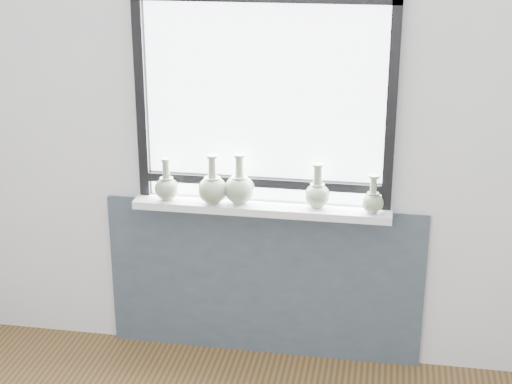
% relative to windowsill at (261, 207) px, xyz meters
% --- Properties ---
extents(back_wall, '(3.60, 0.02, 2.60)m').
position_rel_windowsill_xyz_m(back_wall, '(0.00, 0.10, 0.42)').
color(back_wall, silver).
rests_on(back_wall, ground).
extents(apron_panel, '(1.70, 0.03, 0.86)m').
position_rel_windowsill_xyz_m(apron_panel, '(0.00, 0.07, -0.45)').
color(apron_panel, '#404A56').
rests_on(apron_panel, ground).
extents(windowsill, '(1.32, 0.18, 0.04)m').
position_rel_windowsill_xyz_m(windowsill, '(0.00, 0.00, 0.00)').
color(windowsill, white).
rests_on(windowsill, apron_panel).
extents(window, '(1.30, 0.06, 1.05)m').
position_rel_windowsill_xyz_m(window, '(0.00, 0.06, 0.56)').
color(window, black).
rests_on(window, windowsill).
extents(vase_a, '(0.13, 0.13, 0.22)m').
position_rel_windowsill_xyz_m(vase_a, '(-0.49, -0.02, 0.09)').
color(vase_a, gray).
rests_on(vase_a, windowsill).
extents(vase_b, '(0.15, 0.15, 0.26)m').
position_rel_windowsill_xyz_m(vase_b, '(-0.25, -0.03, 0.10)').
color(vase_b, gray).
rests_on(vase_b, windowsill).
extents(vase_c, '(0.16, 0.16, 0.26)m').
position_rel_windowsill_xyz_m(vase_c, '(-0.11, -0.01, 0.10)').
color(vase_c, gray).
rests_on(vase_c, windowsill).
extents(vase_d, '(0.13, 0.13, 0.23)m').
position_rel_windowsill_xyz_m(vase_d, '(0.28, 0.00, 0.09)').
color(vase_d, gray).
rests_on(vase_d, windowsill).
extents(vase_e, '(0.11, 0.11, 0.19)m').
position_rel_windowsill_xyz_m(vase_e, '(0.56, -0.02, 0.08)').
color(vase_e, gray).
rests_on(vase_e, windowsill).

